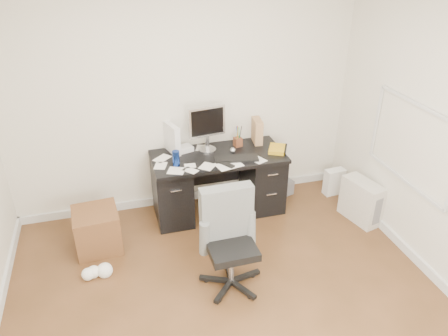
# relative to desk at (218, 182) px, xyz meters

# --- Properties ---
(ground) EXTENTS (4.00, 4.00, 0.00)m
(ground) POSITION_rel_desk_xyz_m (-0.30, -1.65, -0.40)
(ground) COLOR #472E17
(ground) RESTS_ON ground
(room_shell) EXTENTS (4.02, 4.02, 2.71)m
(room_shell) POSITION_rel_desk_xyz_m (-0.27, -1.62, 1.26)
(room_shell) COLOR silver
(room_shell) RESTS_ON ground
(desk) EXTENTS (1.50, 0.70, 0.75)m
(desk) POSITION_rel_desk_xyz_m (0.00, 0.00, 0.00)
(desk) COLOR black
(desk) RESTS_ON ground
(loose_papers) EXTENTS (1.10, 0.60, 0.00)m
(loose_papers) POSITION_rel_desk_xyz_m (-0.20, -0.05, 0.35)
(loose_papers) COLOR white
(loose_papers) RESTS_ON desk
(lcd_monitor) EXTENTS (0.46, 0.31, 0.55)m
(lcd_monitor) POSITION_rel_desk_xyz_m (-0.09, 0.15, 0.62)
(lcd_monitor) COLOR silver
(lcd_monitor) RESTS_ON desk
(keyboard) EXTENTS (0.50, 0.24, 0.03)m
(keyboard) POSITION_rel_desk_xyz_m (0.17, -0.16, 0.36)
(keyboard) COLOR black
(keyboard) RESTS_ON desk
(computer_mouse) EXTENTS (0.09, 0.09, 0.07)m
(computer_mouse) POSITION_rel_desk_xyz_m (0.17, -0.00, 0.38)
(computer_mouse) COLOR silver
(computer_mouse) RESTS_ON desk
(travel_mug) EXTENTS (0.10, 0.10, 0.17)m
(travel_mug) POSITION_rel_desk_xyz_m (-0.50, -0.12, 0.44)
(travel_mug) COLOR navy
(travel_mug) RESTS_ON desk
(white_binder) EXTENTS (0.21, 0.32, 0.34)m
(white_binder) POSITION_rel_desk_xyz_m (-0.48, 0.22, 0.52)
(white_binder) COLOR silver
(white_binder) RESTS_ON desk
(magazine_file) EXTENTS (0.15, 0.26, 0.29)m
(magazine_file) POSITION_rel_desk_xyz_m (0.54, 0.21, 0.49)
(magazine_file) COLOR #977149
(magazine_file) RESTS_ON desk
(pen_cup) EXTENTS (0.12, 0.12, 0.26)m
(pen_cup) POSITION_rel_desk_xyz_m (0.29, 0.17, 0.48)
(pen_cup) COLOR #5C2D1A
(pen_cup) RESTS_ON desk
(yellow_book) EXTENTS (0.28, 0.30, 0.04)m
(yellow_book) POSITION_rel_desk_xyz_m (0.69, -0.08, 0.37)
(yellow_book) COLOR gold
(yellow_book) RESTS_ON desk
(paper_remote) EXTENTS (0.32, 0.28, 0.02)m
(paper_remote) POSITION_rel_desk_xyz_m (0.05, -0.26, 0.36)
(paper_remote) COLOR white
(paper_remote) RESTS_ON desk
(office_chair) EXTENTS (0.57, 0.57, 0.99)m
(office_chair) POSITION_rel_desk_xyz_m (-0.22, -1.26, 0.10)
(office_chair) COLOR #525451
(office_chair) RESTS_ON ground
(pc_tower) EXTENTS (0.33, 0.53, 0.50)m
(pc_tower) POSITION_rel_desk_xyz_m (1.54, -0.62, -0.15)
(pc_tower) COLOR beige
(pc_tower) RESTS_ON ground
(shopping_bag) EXTENTS (0.27, 0.20, 0.34)m
(shopping_bag) POSITION_rel_desk_xyz_m (1.52, -0.02, -0.23)
(shopping_bag) COLOR white
(shopping_bag) RESTS_ON ground
(wicker_basket) EXTENTS (0.48, 0.48, 0.45)m
(wicker_basket) POSITION_rel_desk_xyz_m (-1.41, -0.34, -0.17)
(wicker_basket) COLOR #4F3217
(wicker_basket) RESTS_ON ground
(desk_printer) EXTENTS (0.39, 0.35, 0.19)m
(desk_printer) POSITION_rel_desk_xyz_m (0.84, 0.17, -0.31)
(desk_printer) COLOR slate
(desk_printer) RESTS_ON ground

